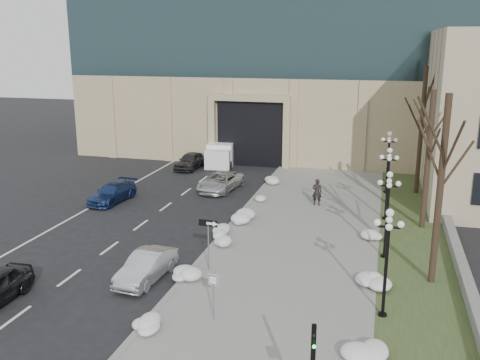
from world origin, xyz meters
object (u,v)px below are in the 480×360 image
(car_e, at_px, (190,161))
(box_truck, at_px, (222,153))
(keep_sign, at_px, (213,288))
(lamppost_c, at_px, (388,174))
(one_way_sign, at_px, (211,230))
(lamppost_b, at_px, (388,203))
(car_d, at_px, (221,182))
(pedestrian, at_px, (317,192))
(car_c, at_px, (112,193))
(lamppost_a, at_px, (387,249))
(lamppost_d, at_px, (388,154))
(car_b, at_px, (146,267))

(car_e, height_order, box_truck, box_truck)
(keep_sign, relative_size, lamppost_c, 0.44)
(one_way_sign, height_order, lamppost_b, lamppost_b)
(car_d, height_order, one_way_sign, one_way_sign)
(keep_sign, bearing_deg, box_truck, 117.16)
(car_e, relative_size, pedestrian, 2.33)
(car_c, distance_m, box_truck, 14.66)
(car_c, xyz_separation_m, lamppost_a, (18.97, -12.14, 2.42))
(lamppost_b, bearing_deg, car_e, 135.52)
(keep_sign, bearing_deg, pedestrian, 93.98)
(car_d, height_order, keep_sign, keep_sign)
(box_truck, bearing_deg, lamppost_a, -68.83)
(lamppost_b, bearing_deg, lamppost_d, 90.00)
(lamppost_b, distance_m, lamppost_c, 6.50)
(car_e, bearing_deg, pedestrian, -31.16)
(lamppost_c, distance_m, lamppost_d, 6.50)
(keep_sign, relative_size, lamppost_d, 0.44)
(car_b, distance_m, lamppost_a, 11.33)
(lamppost_a, height_order, lamppost_c, same)
(car_c, xyz_separation_m, box_truck, (3.91, 14.12, 0.36))
(pedestrian, distance_m, box_truck, 15.47)
(car_b, distance_m, car_e, 23.37)
(keep_sign, bearing_deg, car_c, 141.35)
(one_way_sign, bearing_deg, car_c, 141.46)
(box_truck, bearing_deg, keep_sign, -82.24)
(one_way_sign, relative_size, keep_sign, 1.29)
(car_e, xyz_separation_m, lamppost_b, (17.15, -16.84, 2.33))
(car_e, bearing_deg, one_way_sign, -63.91)
(lamppost_a, bearing_deg, car_c, 147.37)
(car_e, distance_m, lamppost_c, 20.17)
(car_b, height_order, one_way_sign, one_way_sign)
(lamppost_a, bearing_deg, pedestrian, 107.40)
(car_e, distance_m, lamppost_a, 29.06)
(car_e, distance_m, one_way_sign, 22.75)
(box_truck, bearing_deg, car_c, -114.13)
(pedestrian, bearing_deg, lamppost_b, 117.30)
(car_b, xyz_separation_m, lamppost_d, (11.04, 18.71, 2.39))
(one_way_sign, relative_size, lamppost_d, 0.57)
(car_e, relative_size, one_way_sign, 1.60)
(car_b, bearing_deg, lamppost_d, 63.70)
(lamppost_b, bearing_deg, car_c, 163.43)
(car_e, height_order, one_way_sign, one_way_sign)
(car_c, bearing_deg, keep_sign, -43.78)
(car_c, distance_m, car_e, 11.35)
(car_c, distance_m, lamppost_d, 20.49)
(pedestrian, bearing_deg, lamppost_d, -136.73)
(one_way_sign, bearing_deg, keep_sign, -67.21)
(pedestrian, xyz_separation_m, lamppost_d, (4.65, 4.67, 2.02))
(lamppost_d, bearing_deg, lamppost_a, -90.00)
(pedestrian, distance_m, lamppost_c, 5.39)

